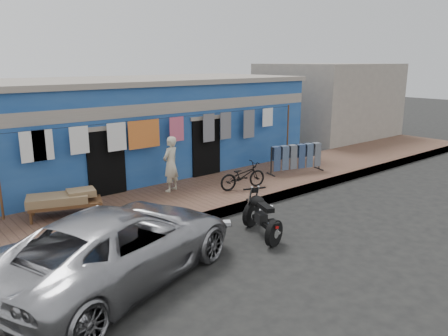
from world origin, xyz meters
TOP-DOWN VIEW (x-y plane):
  - ground at (0.00, 0.00)m, footprint 80.00×80.00m
  - sidewalk at (0.00, 3.00)m, footprint 28.00×3.00m
  - curb at (0.00, 1.55)m, footprint 28.00×0.10m
  - building at (-0.00, 6.99)m, footprint 12.20×5.20m
  - neighbor_right at (11.00, 7.00)m, footprint 6.00×5.00m
  - clothesline at (-0.42, 4.25)m, footprint 10.06×0.06m
  - car at (-3.99, 0.19)m, footprint 5.53×3.83m
  - seated_person at (-0.62, 3.66)m, footprint 0.68×0.57m
  - bicycle at (1.13, 2.50)m, footprint 1.55×0.78m
  - motorcycle at (-0.53, 0.00)m, footprint 1.59×1.95m
  - charpoy at (-3.75, 3.51)m, footprint 2.30×1.98m
  - jeans_rack at (3.85, 2.80)m, footprint 2.25×1.45m
  - litter_a at (0.47, 1.20)m, footprint 0.22×0.20m
  - litter_b at (0.99, 1.20)m, footprint 0.20×0.19m
  - litter_c at (-0.71, 1.04)m, footprint 0.27×0.28m

SIDE VIEW (x-z plane):
  - ground at x=0.00m, z-range 0.00..0.00m
  - litter_b at x=0.99m, z-range 0.00..0.08m
  - litter_a at x=0.47m, z-range 0.00..0.08m
  - litter_c at x=-0.71m, z-range 0.00..0.09m
  - sidewalk at x=0.00m, z-range 0.00..0.25m
  - curb at x=0.00m, z-range 0.00..0.25m
  - motorcycle at x=-0.53m, z-range 0.00..1.03m
  - charpoy at x=-3.75m, z-range 0.25..0.84m
  - car at x=-3.99m, z-range 0.00..1.43m
  - bicycle at x=1.13m, z-range 0.25..1.21m
  - jeans_rack at x=3.85m, z-range 0.25..1.23m
  - seated_person at x=-0.62m, z-range 0.25..1.85m
  - building at x=0.00m, z-range 0.01..3.37m
  - clothesline at x=-0.42m, z-range 0.77..2.87m
  - neighbor_right at x=11.00m, z-range 0.00..3.80m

